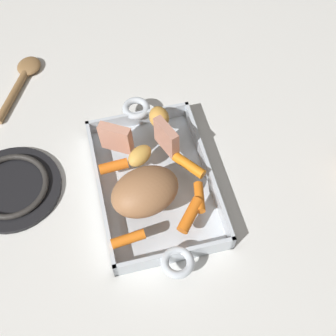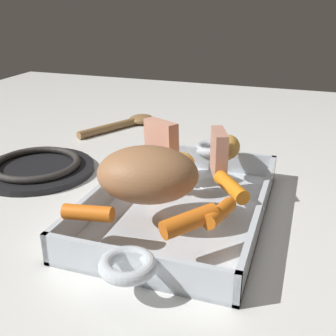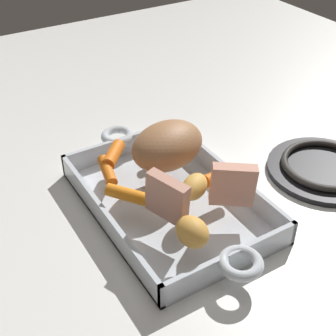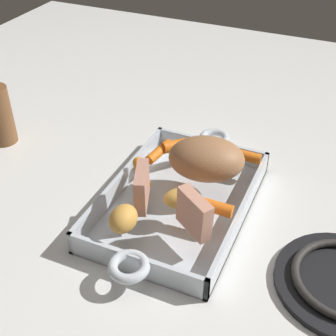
# 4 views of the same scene
# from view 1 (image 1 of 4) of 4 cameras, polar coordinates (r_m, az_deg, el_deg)

# --- Properties ---
(ground_plane) EXTENTS (1.79, 1.79, 0.00)m
(ground_plane) POSITION_cam_1_polar(r_m,az_deg,el_deg) (0.92, -1.65, -2.34)
(ground_plane) COLOR silver
(roasting_dish) EXTENTS (0.42, 0.23, 0.04)m
(roasting_dish) POSITION_cam_1_polar(r_m,az_deg,el_deg) (0.91, -1.67, -1.94)
(roasting_dish) COLOR silver
(roasting_dish) RESTS_ON ground_plane
(pork_roast) EXTENTS (0.13, 0.15, 0.07)m
(pork_roast) POSITION_cam_1_polar(r_m,az_deg,el_deg) (0.82, -2.93, -3.00)
(pork_roast) COLOR #9D6A44
(pork_roast) RESTS_ON roasting_dish
(roast_slice_thin) EXTENTS (0.07, 0.04, 0.07)m
(roast_slice_thin) POSITION_cam_1_polar(r_m,az_deg,el_deg) (0.89, -0.20, 3.87)
(roast_slice_thin) COLOR tan
(roast_slice_thin) RESTS_ON roasting_dish
(roast_slice_thick) EXTENTS (0.05, 0.07, 0.07)m
(roast_slice_thick) POSITION_cam_1_polar(r_m,az_deg,el_deg) (0.90, -6.62, 3.79)
(roast_slice_thick) COLOR tan
(roast_slice_thick) RESTS_ON roasting_dish
(baby_carrot_northeast) EXTENTS (0.07, 0.06, 0.02)m
(baby_carrot_northeast) POSITION_cam_1_polar(r_m,az_deg,el_deg) (0.88, 2.71, 0.26)
(baby_carrot_northeast) COLOR orange
(baby_carrot_northeast) RESTS_ON roasting_dish
(baby_carrot_long) EXTENTS (0.07, 0.03, 0.02)m
(baby_carrot_long) POSITION_cam_1_polar(r_m,az_deg,el_deg) (0.85, 4.01, -3.72)
(baby_carrot_long) COLOR orange
(baby_carrot_long) RESTS_ON roasting_dish
(baby_carrot_southeast) EXTENTS (0.07, 0.06, 0.03)m
(baby_carrot_southeast) POSITION_cam_1_polar(r_m,az_deg,el_deg) (0.83, 2.84, -6.00)
(baby_carrot_southeast) COLOR orange
(baby_carrot_southeast) RESTS_ON roasting_dish
(baby_carrot_short) EXTENTS (0.02, 0.06, 0.02)m
(baby_carrot_short) POSITION_cam_1_polar(r_m,az_deg,el_deg) (0.81, -5.06, -8.94)
(baby_carrot_short) COLOR orange
(baby_carrot_short) RESTS_ON roasting_dish
(baby_carrot_center_right) EXTENTS (0.02, 0.06, 0.02)m
(baby_carrot_center_right) POSITION_cam_1_polar(r_m,az_deg,el_deg) (0.89, -6.92, 0.22)
(baby_carrot_center_right) COLOR orange
(baby_carrot_center_right) RESTS_ON roasting_dish
(potato_corner) EXTENTS (0.05, 0.04, 0.04)m
(potato_corner) POSITION_cam_1_polar(r_m,az_deg,el_deg) (0.94, -1.14, 6.44)
(potato_corner) COLOR gold
(potato_corner) RESTS_ON roasting_dish
(potato_golden_large) EXTENTS (0.06, 0.07, 0.03)m
(potato_golden_large) POSITION_cam_1_polar(r_m,az_deg,el_deg) (0.89, -3.61, 1.57)
(potato_golden_large) COLOR gold
(potato_golden_large) RESTS_ON roasting_dish
(stove_burner_rear) EXTENTS (0.20, 0.20, 0.02)m
(stove_burner_rear) POSITION_cam_1_polar(r_m,az_deg,el_deg) (0.96, -19.22, -2.33)
(stove_burner_rear) COLOR black
(stove_burner_rear) RESTS_ON ground_plane
(serving_spoon) EXTENTS (0.20, 0.13, 0.02)m
(serving_spoon) POSITION_cam_1_polar(r_m,az_deg,el_deg) (1.14, -18.01, 10.79)
(serving_spoon) COLOR olive
(serving_spoon) RESTS_ON ground_plane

